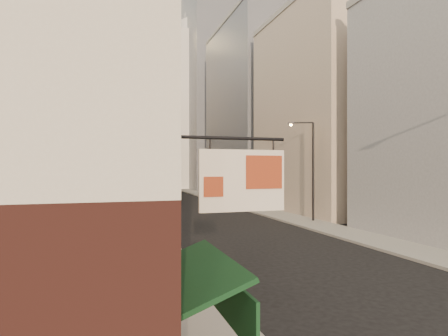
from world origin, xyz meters
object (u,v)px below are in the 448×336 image
clock_tower (138,115)px  streetlamp_mid (311,165)px  traffic_light_right (235,172)px  traffic_light_left (121,174)px  white_tower (194,105)px

clock_tower → streetlamp_mid: (8.10, -68.40, -12.97)m
clock_tower → traffic_light_right: clock_tower is taller
clock_tower → traffic_light_right: 53.77m
streetlamp_mid → traffic_light_left: bearing=145.8°
clock_tower → white_tower: clock_tower is taller
clock_tower → traffic_light_right: bearing=-81.6°
clock_tower → traffic_light_right: size_ratio=8.97×
traffic_light_left → white_tower: bearing=-108.0°
white_tower → traffic_light_left: (-17.03, -35.15, -14.93)m
white_tower → traffic_light_left: size_ratio=8.30×
white_tower → traffic_light_right: size_ratio=8.29×
clock_tower → white_tower: size_ratio=1.08×
streetlamp_mid → traffic_light_right: streetlamp_mid is taller
traffic_light_right → clock_tower: bearing=-58.8°
clock_tower → streetlamp_mid: bearing=-83.2°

